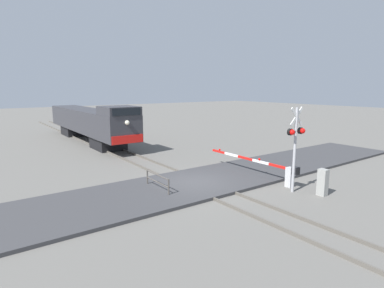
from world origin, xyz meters
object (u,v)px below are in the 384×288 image
(utility_cabinet, at_px, (323,182))
(guard_railing, at_px, (157,180))
(crossing_gate, at_px, (274,169))
(locomotive, at_px, (90,122))
(crossing_signal, at_px, (296,139))

(utility_cabinet, bearing_deg, guard_railing, 140.21)
(crossing_gate, distance_m, guard_railing, 6.70)
(locomotive, relative_size, crossing_signal, 4.24)
(locomotive, xyz_separation_m, crossing_gate, (3.96, -19.88, -1.22))
(crossing_signal, relative_size, guard_railing, 1.93)
(crossing_gate, distance_m, utility_cabinet, 2.95)
(locomotive, relative_size, crossing_gate, 2.65)
(crossing_gate, bearing_deg, crossing_signal, -108.12)
(locomotive, height_order, crossing_gate, locomotive)
(locomotive, relative_size, guard_railing, 8.18)
(guard_railing, bearing_deg, crossing_gate, -21.12)
(locomotive, distance_m, utility_cabinet, 23.24)
(crossing_signal, bearing_deg, guard_railing, 143.72)
(crossing_gate, bearing_deg, locomotive, 101.28)
(crossing_signal, distance_m, crossing_gate, 2.73)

